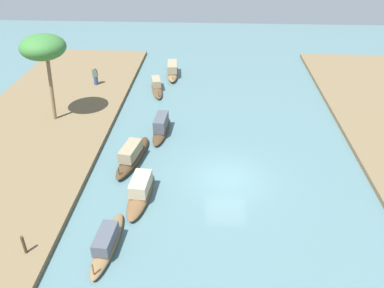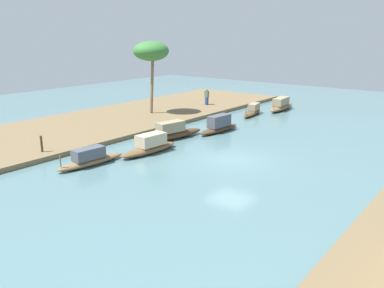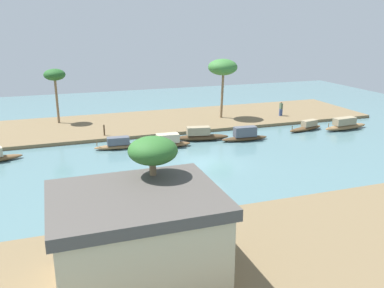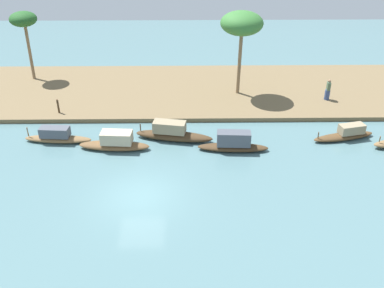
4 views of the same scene
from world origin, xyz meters
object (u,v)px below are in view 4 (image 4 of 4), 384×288
person_on_near_bank (328,91)px  mooring_post (58,106)px  sampan_foreground (115,143)px  palm_tree_left_far (23,21)px  palm_tree_left_near (242,24)px  sampan_near_left_bank (346,134)px  sampan_open_hull (57,136)px  sampan_downstream_large (173,133)px  sampan_with_tall_canopy (233,143)px

person_on_near_bank → mooring_post: bearing=100.2°
sampan_foreground → palm_tree_left_far: bearing=-49.3°
palm_tree_left_near → sampan_near_left_bank: bearing=133.5°
sampan_open_hull → sampan_foreground: size_ratio=0.98×
sampan_near_left_bank → person_on_near_bank: bearing=-105.9°
person_on_near_bank → sampan_foreground: bearing=117.8°
sampan_downstream_large → palm_tree_left_near: palm_tree_left_near is taller
person_on_near_bank → palm_tree_left_near: bearing=84.1°
person_on_near_bank → mooring_post: size_ratio=1.59×
sampan_with_tall_canopy → mooring_post: size_ratio=4.38×
sampan_with_tall_canopy → sampan_near_left_bank: (-7.45, -1.33, -0.13)m
sampan_foreground → sampan_downstream_large: bearing=-158.4°
sampan_downstream_large → sampan_open_hull: (7.40, 0.17, -0.07)m
sampan_near_left_bank → sampan_foreground: bearing=-8.7°
palm_tree_left_near → sampan_with_tall_canopy: bearing=81.9°
sampan_open_hull → sampan_foreground: 3.98m
sampan_near_left_bank → palm_tree_left_far: bearing=-36.4°
sampan_near_left_bank → sampan_downstream_large: bearing=-13.1°
person_on_near_bank → palm_tree_left_far: palm_tree_left_far is taller
sampan_with_tall_canopy → palm_tree_left_near: (-1.13, -7.98, 5.23)m
person_on_near_bank → palm_tree_left_far: 24.28m
sampan_foreground → person_on_near_bank: 16.42m
sampan_foreground → sampan_open_hull: bearing=-10.0°
sampan_with_tall_canopy → sampan_foreground: sampan_with_tall_canopy is taller
sampan_open_hull → mooring_post: bearing=-73.8°
sampan_near_left_bank → mooring_post: 19.71m
sampan_with_tall_canopy → sampan_near_left_bank: size_ratio=1.03×
sampan_with_tall_canopy → sampan_near_left_bank: sampan_with_tall_canopy is taller
sampan_downstream_large → sampan_with_tall_canopy: 4.02m
sampan_open_hull → palm_tree_left_near: palm_tree_left_near is taller
sampan_open_hull → palm_tree_left_near: 15.02m
sampan_downstream_large → person_on_near_bank: person_on_near_bank is taller
sampan_with_tall_canopy → palm_tree_left_near: 9.61m
sampan_downstream_large → person_on_near_bank: size_ratio=3.21×
sampan_near_left_bank → person_on_near_bank: size_ratio=2.66×
sampan_near_left_bank → palm_tree_left_far: 25.74m
sampan_downstream_large → sampan_open_hull: 7.40m
sampan_foreground → mooring_post: bearing=-40.5°
sampan_downstream_large → palm_tree_left_near: (-4.91, -6.60, 5.25)m
sampan_near_left_bank → sampan_with_tall_canopy: bearing=-2.7°
sampan_open_hull → palm_tree_left_far: 12.18m
sampan_open_hull → person_on_near_bank: (-18.92, -5.58, 0.60)m
palm_tree_left_far → sampan_open_hull: bearing=113.9°
sampan_foreground → palm_tree_left_near: (-8.44, -7.73, 5.26)m
sampan_downstream_large → sampan_with_tall_canopy: size_ratio=1.17×
mooring_post → sampan_foreground: bearing=135.6°
person_on_near_bank → mooring_post: person_on_near_bank is taller
sampan_open_hull → person_on_near_bank: 19.73m
sampan_open_hull → person_on_near_bank: person_on_near_bank is taller
sampan_downstream_large → palm_tree_left_near: size_ratio=0.82×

